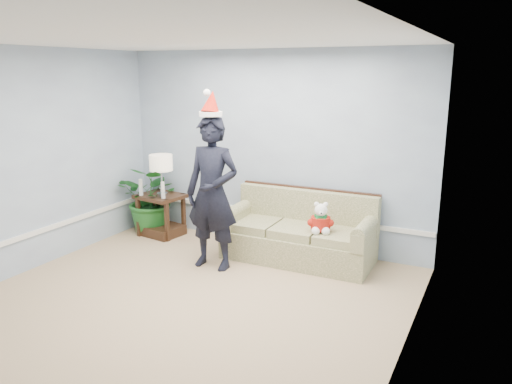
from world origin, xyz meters
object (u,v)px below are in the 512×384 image
(teddy_bear, at_px, (320,221))
(table_lamp, at_px, (161,164))
(side_table, at_px, (161,219))
(sofa, at_px, (300,235))
(man, at_px, (212,193))
(houseplant, at_px, (153,199))

(teddy_bear, bearing_deg, table_lamp, 154.22)
(table_lamp, bearing_deg, side_table, -178.43)
(table_lamp, relative_size, teddy_bear, 1.54)
(sofa, distance_m, table_lamp, 2.31)
(sofa, xyz_separation_m, man, (-0.87, -0.74, 0.63))
(man, bearing_deg, sofa, 38.63)
(sofa, height_order, houseplant, houseplant)
(sofa, relative_size, side_table, 2.68)
(houseplant, distance_m, teddy_bear, 2.75)
(table_lamp, height_order, teddy_bear, table_lamp)
(table_lamp, xyz_separation_m, houseplant, (-0.22, 0.04, -0.56))
(man, bearing_deg, table_lamp, 149.41)
(table_lamp, xyz_separation_m, teddy_bear, (2.53, -0.18, -0.47))
(sofa, height_order, man, man)
(teddy_bear, bearing_deg, side_table, 154.31)
(sofa, height_order, teddy_bear, sofa)
(side_table, distance_m, table_lamp, 0.84)
(table_lamp, bearing_deg, sofa, 0.41)
(houseplant, height_order, man, man)
(houseplant, bearing_deg, side_table, -13.12)
(houseplant, xyz_separation_m, man, (1.53, -0.76, 0.42))
(side_table, bearing_deg, man, -28.04)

